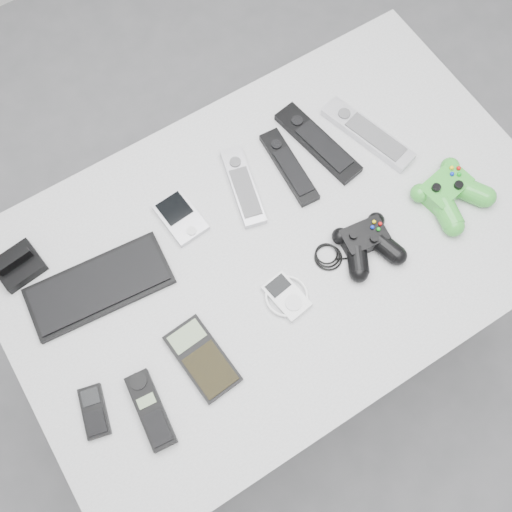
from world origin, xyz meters
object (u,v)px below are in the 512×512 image
desk (278,254)px  controller_black (367,242)px  remote_black_b (318,142)px  calculator (202,358)px  pda (181,217)px  mobile_phone (94,411)px  remote_silver_a (243,186)px  pda_keyboard (99,286)px  remote_silver_b (368,133)px  controller_green (450,192)px  cordless_handset (151,410)px  remote_black_a (289,166)px  mp3_player (287,296)px

desk → controller_black: bearing=-35.6°
remote_black_b → calculator: size_ratio=1.43×
pda → mobile_phone: bearing=-146.4°
desk → remote_silver_a: (0.00, 0.15, 0.08)m
desk → pda_keyboard: bearing=163.2°
desk → remote_black_b: size_ratio=5.08×
remote_silver_b → controller_black: 0.28m
remote_silver_b → pda: bearing=158.9°
remote_silver_b → controller_green: 0.23m
remote_silver_a → desk: bearing=-76.6°
remote_black_b → cordless_handset: (-0.61, -0.32, 0.00)m
remote_black_a → remote_silver_b: size_ratio=0.85×
pda_keyboard → controller_black: controller_black is taller
pda_keyboard → remote_silver_a: 0.38m
cordless_handset → remote_silver_b: bearing=27.4°
pda_keyboard → mp3_player: (0.32, -0.23, -0.00)m
desk → controller_black: size_ratio=5.29×
remote_silver_b → remote_silver_a: bearing=157.6°
pda_keyboard → remote_silver_b: (0.70, 0.00, 0.00)m
remote_silver_a → controller_green: (0.37, -0.26, 0.02)m
pda → remote_silver_b: (0.47, -0.05, 0.00)m
pda → calculator: pda is taller
desk → calculator: 0.31m
pda_keyboard → pda: bearing=17.5°
desk → remote_black_b: 0.27m
controller_green → mp3_player: bearing=171.1°
remote_black_b → mp3_player: (-0.26, -0.27, -0.00)m
remote_silver_a → remote_black_b: 0.21m
pda_keyboard → pda: 0.23m
remote_silver_b → cordless_handset: (-0.73, -0.28, 0.00)m
remote_black_b → mp3_player: bearing=-143.4°
pda_keyboard → remote_black_a: (0.49, 0.03, 0.00)m
remote_black_b → calculator: bearing=-158.0°
mp3_player → remote_black_a: bearing=47.7°
pda_keyboard → remote_black_b: bearing=9.8°
mp3_player → controller_green: bearing=-7.4°
pda_keyboard → controller_black: size_ratio=1.31×
desk → remote_silver_a: 0.17m
remote_black_a → calculator: size_ratio=1.22×
mobile_phone → controller_green: (0.88, 0.00, 0.02)m
pda_keyboard → remote_silver_b: size_ratio=1.25×
calculator → remote_black_b: bearing=26.9°
cordless_handset → controller_green: size_ratio=0.95×
pda_keyboard → cordless_handset: size_ratio=1.93×
remote_silver_a → calculator: bearing=-119.0°
pda_keyboard → mobile_phone: 0.26m
mobile_phone → controller_black: bearing=14.5°
pda → pda_keyboard: bearing=-172.7°
desk → remote_silver_b: size_ratio=5.05×
pda → controller_black: (0.31, -0.27, 0.01)m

